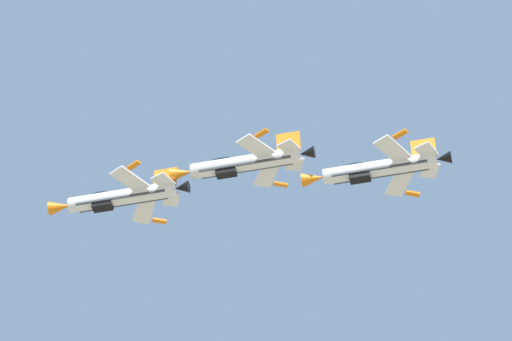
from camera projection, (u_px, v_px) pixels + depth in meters
name	position (u px, v px, depth m)	size (l,w,h in m)	color
fighter_jet_lead	(120.00, 198.00, 127.23)	(15.12, 10.37, 4.34)	white
fighter_jet_left_wing	(243.00, 163.00, 125.60)	(15.12, 10.35, 4.38)	white
fighter_jet_right_wing	(377.00, 169.00, 123.09)	(15.12, 10.37, 4.34)	white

